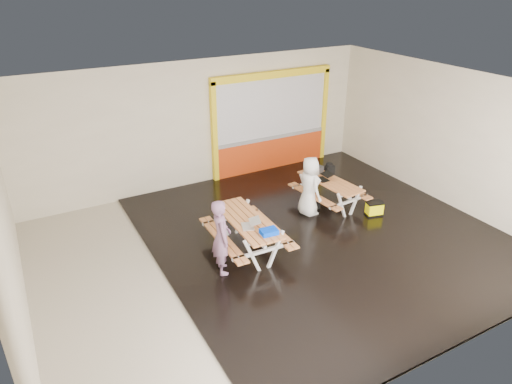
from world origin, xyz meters
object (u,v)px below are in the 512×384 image
backpack (329,172)px  fluke_bag (374,209)px  person_right (310,187)px  dark_case (311,205)px  picnic_table_right (330,187)px  person_left (221,237)px  laptop_right (324,178)px  blue_pouch (269,232)px  picnic_table_left (247,227)px  laptop_left (250,224)px  toolbox (317,170)px

backpack → fluke_bag: bearing=-81.0°
person_right → dark_case: bearing=-46.6°
fluke_bag → picnic_table_right: bearing=124.0°
picnic_table_right → person_left: person_left is taller
dark_case → fluke_bag: fluke_bag is taller
laptop_right → fluke_bag: 1.47m
person_left → blue_pouch: (0.91, -0.30, 0.01)m
person_right → backpack: person_right is taller
person_left → fluke_bag: person_left is taller
picnic_table_left → laptop_left: (-0.08, -0.31, 0.24)m
person_right → toolbox: person_right is taller
blue_pouch → dark_case: 2.95m
toolbox → person_left: bearing=-152.7°
toolbox → fluke_bag: (0.70, -1.53, -0.61)m
blue_pouch → dark_case: size_ratio=0.90×
blue_pouch → laptop_right: bearing=33.5°
person_right → laptop_right: bearing=-66.9°
laptop_left → dark_case: 2.88m
blue_pouch → fluke_bag: bearing=10.6°
fluke_bag → dark_case: bearing=136.5°
toolbox → backpack: size_ratio=0.92×
toolbox → dark_case: bearing=-134.9°
picnic_table_left → blue_pouch: (0.11, -0.74, 0.24)m
picnic_table_right → laptop_left: bearing=-157.9°
picnic_table_left → toolbox: size_ratio=4.86×
fluke_bag → laptop_right: bearing=124.0°
backpack → toolbox: bearing=-172.8°
picnic_table_left → blue_pouch: blue_pouch is taller
picnic_table_left → person_right: 2.29m
picnic_table_right → toolbox: bearing=93.5°
laptop_right → blue_pouch: bearing=-146.5°
picnic_table_left → person_right: (2.15, 0.77, 0.15)m
picnic_table_right → person_right: 0.75m
person_left → fluke_bag: (4.32, 0.34, -0.64)m
person_left → toolbox: person_left is taller
toolbox → dark_case: toolbox is taller
dark_case → laptop_left: bearing=-152.4°
laptop_left → dark_case: laptop_left is taller
person_left → fluke_bag: size_ratio=3.43×
laptop_left → fluke_bag: 3.67m
person_right → dark_case: person_right is taller
blue_pouch → fluke_bag: size_ratio=0.74×
picnic_table_left → laptop_left: laptop_left is taller
picnic_table_right → fluke_bag: picnic_table_right is taller
backpack → fluke_bag: (0.25, -1.58, -0.45)m
picnic_table_left → person_left: (-0.79, -0.45, 0.23)m
laptop_right → dark_case: 0.78m
toolbox → laptop_right: bearing=-97.7°
person_left → toolbox: size_ratio=3.69×
person_right → blue_pouch: person_right is taller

